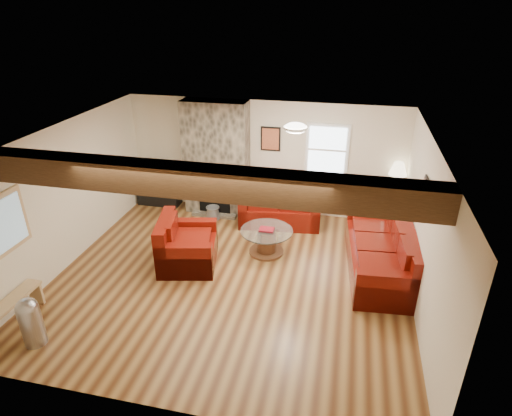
{
  "coord_description": "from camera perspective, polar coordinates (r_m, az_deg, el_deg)",
  "views": [
    {
      "loc": [
        1.76,
        -5.93,
        4.35
      ],
      "look_at": [
        0.35,
        0.4,
        1.19
      ],
      "focal_mm": 30.0,
      "sensor_mm": 36.0,
      "label": 1
    }
  ],
  "objects": [
    {
      "name": "oak_beam",
      "position": [
        5.4,
        -7.45,
        3.54
      ],
      "size": [
        6.0,
        0.36,
        0.38
      ],
      "primitive_type": "cube",
      "color": "#331F0F",
      "rests_on": "room"
    },
    {
      "name": "coal_bucket",
      "position": [
        9.44,
        -5.77,
        -0.61
      ],
      "size": [
        0.31,
        0.31,
        0.29
      ],
      "primitive_type": null,
      "color": "gray",
      "rests_on": "floor"
    },
    {
      "name": "television",
      "position": [
        10.12,
        -12.99,
        4.24
      ],
      "size": [
        0.81,
        0.11,
        0.47
      ],
      "primitive_type": "imported",
      "color": "black",
      "rests_on": "tv_cabinet"
    },
    {
      "name": "pedal_bin",
      "position": [
        6.82,
        -27.82,
        -13.23
      ],
      "size": [
        0.37,
        0.37,
        0.75
      ],
      "primitive_type": null,
      "rotation": [
        0.0,
        0.0,
        0.27
      ],
      "color": "#A4A3A8",
      "rests_on": "floor"
    },
    {
      "name": "sofa_three",
      "position": [
        7.79,
        16.19,
        -5.08
      ],
      "size": [
        1.21,
        2.49,
        0.93
      ],
      "primitive_type": null,
      "rotation": [
        0.0,
        0.0,
        -1.49
      ],
      "color": "#480705",
      "rests_on": "floor"
    },
    {
      "name": "artwork_right",
      "position": [
        6.86,
        21.64,
        1.76
      ],
      "size": [
        0.06,
        0.55,
        0.42
      ],
      "primitive_type": null,
      "color": "black",
      "rests_on": "room"
    },
    {
      "name": "floor_lamp",
      "position": [
        9.1,
        18.39,
        4.54
      ],
      "size": [
        0.37,
        0.37,
        1.44
      ],
      "color": "#AC9147",
      "rests_on": "floor"
    },
    {
      "name": "loveseat",
      "position": [
        9.14,
        3.2,
        0.65
      ],
      "size": [
        1.79,
        1.17,
        0.9
      ],
      "primitive_type": null,
      "rotation": [
        0.0,
        0.0,
        0.12
      ],
      "color": "#480705",
      "rests_on": "floor"
    },
    {
      "name": "armchair_red",
      "position": [
        7.78,
        -9.12,
        -4.48
      ],
      "size": [
        1.19,
        1.3,
        0.9
      ],
      "primitive_type": null,
      "rotation": [
        0.0,
        0.0,
        1.79
      ],
      "color": "#480705",
      "rests_on": "floor"
    },
    {
      "name": "room",
      "position": [
        6.92,
        -3.54,
        -0.7
      ],
      "size": [
        8.0,
        8.0,
        8.0
      ],
      "color": "#562F16",
      "rests_on": "ground"
    },
    {
      "name": "coffee_table",
      "position": [
        8.11,
        1.41,
        -4.47
      ],
      "size": [
        0.99,
        0.99,
        0.52
      ],
      "color": "#4B2B18",
      "rests_on": "floor"
    },
    {
      "name": "hatch_window",
      "position": [
        7.09,
        -30.93,
        -2.14
      ],
      "size": [
        0.08,
        1.0,
        0.9
      ],
      "primitive_type": null,
      "color": "tan",
      "rests_on": "room"
    },
    {
      "name": "artwork_back",
      "position": [
        9.18,
        1.95,
        9.19
      ],
      "size": [
        0.42,
        0.06,
        0.52
      ],
      "primitive_type": null,
      "color": "black",
      "rests_on": "room"
    },
    {
      "name": "tv_cabinet",
      "position": [
        10.3,
        -12.73,
        1.8
      ],
      "size": [
        0.96,
        0.38,
        0.48
      ],
      "primitive_type": "cube",
      "color": "black",
      "rests_on": "floor"
    },
    {
      "name": "ceiling_dome",
      "position": [
        7.14,
        5.28,
        10.36
      ],
      "size": [
        0.4,
        0.4,
        0.18
      ],
      "primitive_type": null,
      "color": "white",
      "rests_on": "room"
    },
    {
      "name": "back_window",
      "position": [
        9.09,
        9.45,
        7.69
      ],
      "size": [
        0.9,
        0.08,
        1.1
      ],
      "primitive_type": null,
      "color": "white",
      "rests_on": "room"
    },
    {
      "name": "pine_bench",
      "position": [
        7.42,
        -29.65,
        -11.99
      ],
      "size": [
        0.25,
        1.09,
        0.41
      ],
      "primitive_type": null,
      "color": "tan",
      "rests_on": "floor"
    },
    {
      "name": "chimney_breast",
      "position": [
        9.4,
        -5.3,
        6.41
      ],
      "size": [
        1.4,
        0.67,
        2.5
      ],
      "color": "#343028",
      "rests_on": "floor"
    }
  ]
}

